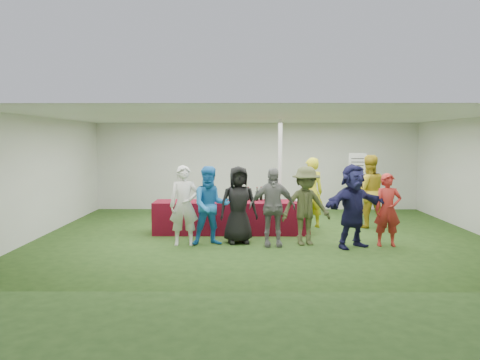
{
  "coord_description": "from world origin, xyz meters",
  "views": [
    {
      "loc": [
        -0.43,
        -10.58,
        2.2
      ],
      "look_at": [
        -0.51,
        0.25,
        1.25
      ],
      "focal_mm": 35.0,
      "sensor_mm": 36.0,
      "label": 1
    }
  ],
  "objects_px": {
    "customer_1": "(211,206)",
    "customer_4": "(306,206)",
    "dump_bucket": "(304,199)",
    "wine_list_sign": "(357,170)",
    "customer_0": "(184,205)",
    "customer_3": "(272,207)",
    "staff_back": "(368,191)",
    "customer_2": "(238,205)",
    "staff_pourer": "(311,193)",
    "customer_6": "(388,210)",
    "customer_5": "(353,206)",
    "serving_table": "(231,217)"
  },
  "relations": [
    {
      "from": "customer_5",
      "to": "customer_0",
      "type": "bearing_deg",
      "value": 148.13
    },
    {
      "from": "customer_2",
      "to": "wine_list_sign",
      "type": "bearing_deg",
      "value": 36.18
    },
    {
      "from": "customer_4",
      "to": "staff_back",
      "type": "bearing_deg",
      "value": 33.35
    },
    {
      "from": "customer_1",
      "to": "customer_4",
      "type": "relative_size",
      "value": 1.0
    },
    {
      "from": "staff_pourer",
      "to": "customer_2",
      "type": "bearing_deg",
      "value": 33.11
    },
    {
      "from": "serving_table",
      "to": "customer_6",
      "type": "bearing_deg",
      "value": -22.06
    },
    {
      "from": "customer_0",
      "to": "customer_3",
      "type": "xyz_separation_m",
      "value": [
        1.82,
        -0.07,
        -0.02
      ]
    },
    {
      "from": "customer_2",
      "to": "customer_6",
      "type": "height_order",
      "value": "customer_2"
    },
    {
      "from": "staff_pourer",
      "to": "dump_bucket",
      "type": "bearing_deg",
      "value": 60.54
    },
    {
      "from": "dump_bucket",
      "to": "staff_pourer",
      "type": "height_order",
      "value": "staff_pourer"
    },
    {
      "from": "serving_table",
      "to": "customer_3",
      "type": "height_order",
      "value": "customer_3"
    },
    {
      "from": "dump_bucket",
      "to": "staff_pourer",
      "type": "bearing_deg",
      "value": 72.12
    },
    {
      "from": "customer_1",
      "to": "customer_3",
      "type": "xyz_separation_m",
      "value": [
        1.27,
        -0.1,
        -0.01
      ]
    },
    {
      "from": "customer_4",
      "to": "customer_5",
      "type": "relative_size",
      "value": 0.96
    },
    {
      "from": "customer_2",
      "to": "customer_4",
      "type": "relative_size",
      "value": 1.0
    },
    {
      "from": "customer_0",
      "to": "customer_2",
      "type": "distance_m",
      "value": 1.14
    },
    {
      "from": "dump_bucket",
      "to": "customer_0",
      "type": "relative_size",
      "value": 0.13
    },
    {
      "from": "staff_pourer",
      "to": "customer_5",
      "type": "relative_size",
      "value": 1.02
    },
    {
      "from": "customer_0",
      "to": "customer_3",
      "type": "distance_m",
      "value": 1.82
    },
    {
      "from": "staff_pourer",
      "to": "customer_1",
      "type": "relative_size",
      "value": 1.06
    },
    {
      "from": "customer_3",
      "to": "customer_6",
      "type": "bearing_deg",
      "value": -2.18
    },
    {
      "from": "staff_pourer",
      "to": "customer_0",
      "type": "bearing_deg",
      "value": 22.46
    },
    {
      "from": "wine_list_sign",
      "to": "customer_4",
      "type": "distance_m",
      "value": 4.19
    },
    {
      "from": "dump_bucket",
      "to": "customer_2",
      "type": "xyz_separation_m",
      "value": [
        -1.48,
        -0.83,
        -0.02
      ]
    },
    {
      "from": "customer_3",
      "to": "wine_list_sign",
      "type": "bearing_deg",
      "value": 52.53
    },
    {
      "from": "serving_table",
      "to": "customer_5",
      "type": "relative_size",
      "value": 2.11
    },
    {
      "from": "staff_back",
      "to": "customer_4",
      "type": "bearing_deg",
      "value": 45.55
    },
    {
      "from": "wine_list_sign",
      "to": "customer_2",
      "type": "bearing_deg",
      "value": -133.66
    },
    {
      "from": "staff_back",
      "to": "customer_6",
      "type": "distance_m",
      "value": 2.06
    },
    {
      "from": "customer_6",
      "to": "customer_2",
      "type": "bearing_deg",
      "value": 177.68
    },
    {
      "from": "staff_pourer",
      "to": "customer_1",
      "type": "bearing_deg",
      "value": 27.9
    },
    {
      "from": "staff_pourer",
      "to": "customer_6",
      "type": "xyz_separation_m",
      "value": [
        1.28,
        -2.03,
        -0.12
      ]
    },
    {
      "from": "wine_list_sign",
      "to": "customer_5",
      "type": "distance_m",
      "value": 4.07
    },
    {
      "from": "customer_0",
      "to": "customer_1",
      "type": "xyz_separation_m",
      "value": [
        0.55,
        0.02,
        -0.01
      ]
    },
    {
      "from": "staff_back",
      "to": "customer_1",
      "type": "bearing_deg",
      "value": 25.8
    },
    {
      "from": "serving_table",
      "to": "staff_pourer",
      "type": "xyz_separation_m",
      "value": [
        1.96,
        0.71,
        0.5
      ]
    },
    {
      "from": "serving_table",
      "to": "customer_2",
      "type": "relative_size",
      "value": 2.2
    },
    {
      "from": "customer_0",
      "to": "customer_1",
      "type": "relative_size",
      "value": 1.01
    },
    {
      "from": "customer_3",
      "to": "customer_4",
      "type": "relative_size",
      "value": 0.99
    },
    {
      "from": "customer_0",
      "to": "customer_2",
      "type": "xyz_separation_m",
      "value": [
        1.12,
        0.2,
        -0.01
      ]
    },
    {
      "from": "serving_table",
      "to": "staff_back",
      "type": "xyz_separation_m",
      "value": [
        3.39,
        0.74,
        0.53
      ]
    },
    {
      "from": "dump_bucket",
      "to": "customer_5",
      "type": "bearing_deg",
      "value": -55.75
    },
    {
      "from": "wine_list_sign",
      "to": "customer_5",
      "type": "xyz_separation_m",
      "value": [
        -1.03,
        -3.91,
        -0.46
      ]
    },
    {
      "from": "wine_list_sign",
      "to": "staff_back",
      "type": "distance_m",
      "value": 1.77
    },
    {
      "from": "customer_4",
      "to": "customer_2",
      "type": "bearing_deg",
      "value": 159.3
    },
    {
      "from": "staff_pourer",
      "to": "customer_3",
      "type": "distance_m",
      "value": 2.31
    },
    {
      "from": "serving_table",
      "to": "customer_2",
      "type": "xyz_separation_m",
      "value": [
        0.17,
        -1.05,
        0.44
      ]
    },
    {
      "from": "customer_5",
      "to": "customer_6",
      "type": "height_order",
      "value": "customer_5"
    },
    {
      "from": "dump_bucket",
      "to": "wine_list_sign",
      "type": "bearing_deg",
      "value": 55.14
    },
    {
      "from": "wine_list_sign",
      "to": "staff_back",
      "type": "xyz_separation_m",
      "value": [
        -0.14,
        -1.72,
        -0.41
      ]
    }
  ]
}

